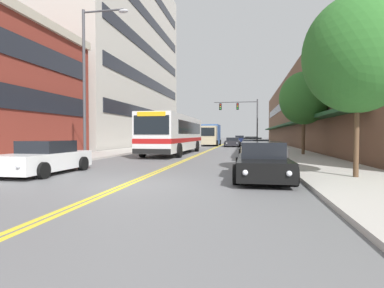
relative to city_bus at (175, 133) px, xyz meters
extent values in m
plane|color=slate|center=(2.13, 21.54, -1.74)|extent=(240.00, 240.00, 0.00)
cube|color=#B2ADA5|center=(-5.24, 21.54, -1.67)|extent=(3.74, 106.00, 0.13)
cube|color=#B2ADA5|center=(9.51, 21.54, -1.67)|extent=(3.74, 106.00, 0.13)
cube|color=yellow|center=(2.03, 21.54, -1.73)|extent=(0.14, 106.00, 0.01)
cube|color=yellow|center=(2.23, 21.54, -1.73)|extent=(0.14, 106.00, 0.01)
cube|color=#B2A893|center=(-7.24, -8.39, 7.25)|extent=(0.24, 15.20, 0.60)
cube|color=black|center=(-7.32, -8.39, 2.00)|extent=(0.08, 13.38, 1.40)
cube|color=black|center=(-7.32, -8.39, 4.98)|extent=(0.08, 13.38, 1.40)
cube|color=#BCB7AD|center=(-13.36, 16.19, 11.42)|extent=(12.00, 31.36, 26.32)
cube|color=black|center=(-7.32, 16.19, 2.65)|extent=(0.08, 28.85, 1.40)
cube|color=black|center=(-7.32, 16.19, 7.04)|extent=(0.08, 28.85, 1.40)
cube|color=black|center=(-7.32, 16.19, 11.42)|extent=(0.08, 28.85, 1.40)
cube|color=black|center=(-7.32, 16.19, 15.81)|extent=(0.08, 28.85, 1.40)
cube|color=brown|center=(15.63, 21.54, 3.37)|extent=(8.00, 68.00, 10.21)
cube|color=#1E4C28|center=(11.08, 21.54, 1.16)|extent=(1.10, 61.20, 0.24)
cube|color=black|center=(11.59, 21.54, 4.60)|extent=(0.08, 61.20, 1.40)
cube|color=silver|center=(0.00, -0.11, -0.03)|extent=(2.55, 12.49, 2.71)
cube|color=#B21919|center=(0.00, -0.11, -0.57)|extent=(2.57, 12.51, 0.32)
cube|color=black|center=(0.00, 0.51, 0.40)|extent=(2.58, 9.74, 0.98)
cube|color=black|center=(0.00, -6.38, 0.46)|extent=(2.29, 0.04, 1.19)
cube|color=yellow|center=(0.00, -6.39, 1.14)|extent=(1.83, 0.06, 0.28)
cube|color=black|center=(0.00, -6.40, -1.21)|extent=(2.50, 0.08, 0.32)
cylinder|color=black|center=(-1.30, -4.36, -1.24)|extent=(0.30, 1.00, 1.00)
cylinder|color=black|center=(1.30, -4.36, -1.24)|extent=(0.30, 1.00, 1.00)
cylinder|color=black|center=(-1.30, 3.32, -1.24)|extent=(0.30, 1.00, 1.00)
cylinder|color=black|center=(1.30, 3.32, -1.24)|extent=(0.30, 1.00, 1.00)
cube|color=#475675|center=(-2.23, 15.46, -1.20)|extent=(1.77, 4.65, 0.70)
cube|color=black|center=(-2.23, 15.64, -0.63)|extent=(1.52, 2.05, 0.45)
cylinder|color=black|center=(-3.14, 14.01, -1.40)|extent=(0.22, 0.68, 0.68)
cylinder|color=black|center=(-1.33, 14.01, -1.40)|extent=(0.22, 0.68, 0.68)
cylinder|color=black|center=(-3.14, 16.90, -1.40)|extent=(0.22, 0.68, 0.68)
cylinder|color=black|center=(-1.33, 16.90, -1.40)|extent=(0.22, 0.68, 0.68)
sphere|color=silver|center=(-2.85, 13.11, -1.17)|extent=(0.16, 0.16, 0.16)
sphere|color=silver|center=(-1.61, 13.11, -1.17)|extent=(0.16, 0.16, 0.16)
cube|color=red|center=(-2.87, 17.79, -1.17)|extent=(0.18, 0.04, 0.10)
cube|color=red|center=(-1.60, 17.79, -1.17)|extent=(0.18, 0.04, 0.10)
cube|color=white|center=(-2.15, -13.55, -1.23)|extent=(1.76, 4.26, 0.68)
cube|color=black|center=(-2.15, -13.38, -0.65)|extent=(1.51, 1.88, 0.48)
cylinder|color=black|center=(-1.25, -14.87, -1.43)|extent=(0.22, 0.60, 0.60)
cylinder|color=black|center=(-3.05, -12.23, -1.43)|extent=(0.22, 0.60, 0.60)
cylinder|color=black|center=(-1.25, -12.23, -1.43)|extent=(0.22, 0.60, 0.60)
sphere|color=silver|center=(-1.54, -15.70, -1.19)|extent=(0.16, 0.16, 0.16)
cube|color=red|center=(-2.78, -11.41, -1.19)|extent=(0.18, 0.04, 0.10)
cube|color=red|center=(-1.52, -11.41, -1.19)|extent=(0.18, 0.04, 0.10)
cube|color=black|center=(6.40, -13.38, -1.27)|extent=(1.70, 4.74, 0.59)
cube|color=black|center=(6.40, -13.19, -0.70)|extent=(1.47, 2.08, 0.54)
cylinder|color=black|center=(5.53, -14.85, -1.41)|extent=(0.22, 0.64, 0.64)
cylinder|color=black|center=(7.28, -14.85, -1.41)|extent=(0.22, 0.64, 0.64)
cylinder|color=black|center=(5.53, -11.91, -1.41)|extent=(0.22, 0.64, 0.64)
cylinder|color=black|center=(7.28, -11.91, -1.41)|extent=(0.22, 0.64, 0.64)
sphere|color=silver|center=(5.81, -15.77, -1.24)|extent=(0.16, 0.16, 0.16)
sphere|color=silver|center=(7.00, -15.77, -1.24)|extent=(0.16, 0.16, 0.16)
cube|color=red|center=(5.79, -11.00, -1.24)|extent=(0.18, 0.04, 0.10)
cube|color=red|center=(7.02, -11.00, -1.24)|extent=(0.18, 0.04, 0.10)
cube|color=#38383D|center=(6.46, 13.78, -1.19)|extent=(1.84, 4.36, 0.73)
cube|color=black|center=(6.46, 13.95, -0.60)|extent=(1.59, 1.92, 0.44)
cylinder|color=black|center=(5.52, 12.43, -1.40)|extent=(0.22, 0.67, 0.67)
cylinder|color=black|center=(7.40, 12.43, -1.40)|extent=(0.22, 0.67, 0.67)
cylinder|color=black|center=(5.52, 15.13, -1.40)|extent=(0.22, 0.67, 0.67)
cylinder|color=black|center=(7.40, 15.13, -1.40)|extent=(0.22, 0.67, 0.67)
sphere|color=silver|center=(5.82, 11.58, -1.15)|extent=(0.16, 0.16, 0.16)
sphere|color=silver|center=(7.11, 11.58, -1.15)|extent=(0.16, 0.16, 0.16)
cube|color=red|center=(5.80, 15.97, -1.15)|extent=(0.18, 0.04, 0.10)
cube|color=red|center=(7.12, 15.97, -1.15)|extent=(0.18, 0.04, 0.10)
cube|color=beige|center=(6.45, 5.53, -1.26)|extent=(1.94, 4.14, 0.62)
cube|color=black|center=(6.45, 5.69, -0.69)|extent=(1.67, 1.82, 0.52)
cylinder|color=black|center=(5.46, 4.24, -1.43)|extent=(0.22, 0.62, 0.62)
cylinder|color=black|center=(7.45, 4.24, -1.43)|extent=(0.22, 0.62, 0.62)
cylinder|color=black|center=(5.46, 6.81, -1.43)|extent=(0.22, 0.62, 0.62)
cylinder|color=black|center=(7.45, 6.81, -1.43)|extent=(0.22, 0.62, 0.62)
sphere|color=silver|center=(5.78, 3.44, -1.23)|extent=(0.16, 0.16, 0.16)
sphere|color=silver|center=(7.13, 3.44, -1.23)|extent=(0.16, 0.16, 0.16)
cube|color=red|center=(5.76, 7.61, -1.23)|extent=(0.18, 0.04, 0.10)
cube|color=red|center=(7.15, 7.61, -1.23)|extent=(0.18, 0.04, 0.10)
cube|color=#BCAD89|center=(6.44, -4.53, -1.21)|extent=(1.81, 4.55, 0.67)
cube|color=black|center=(6.44, -4.34, -0.67)|extent=(1.56, 2.00, 0.41)
cylinder|color=black|center=(5.51, -5.93, -1.39)|extent=(0.22, 0.70, 0.70)
cylinder|color=black|center=(7.37, -5.93, -1.39)|extent=(0.22, 0.70, 0.70)
cylinder|color=black|center=(5.51, -3.12, -1.39)|extent=(0.22, 0.70, 0.70)
cylinder|color=black|center=(7.37, -3.12, -1.39)|extent=(0.22, 0.70, 0.70)
sphere|color=silver|center=(5.81, -6.82, -1.17)|extent=(0.16, 0.16, 0.16)
sphere|color=silver|center=(7.07, -6.82, -1.17)|extent=(0.16, 0.16, 0.16)
cube|color=red|center=(5.79, -2.24, -1.17)|extent=(0.18, 0.04, 0.10)
cube|color=red|center=(7.09, -2.24, -1.17)|extent=(0.18, 0.04, 0.10)
cube|color=#19234C|center=(4.59, 35.33, -1.19)|extent=(1.90, 4.58, 0.74)
cube|color=black|center=(4.59, 35.51, -0.56)|extent=(1.64, 2.02, 0.52)
cylinder|color=black|center=(3.62, 33.91, -1.42)|extent=(0.22, 0.63, 0.63)
cylinder|color=black|center=(5.56, 33.91, -1.42)|extent=(0.22, 0.63, 0.63)
cylinder|color=black|center=(3.62, 36.75, -1.42)|extent=(0.22, 0.63, 0.63)
cylinder|color=black|center=(5.56, 36.75, -1.42)|extent=(0.22, 0.63, 0.63)
sphere|color=silver|center=(3.93, 33.02, -1.16)|extent=(0.16, 0.16, 0.16)
sphere|color=silver|center=(5.26, 33.02, -1.16)|extent=(0.16, 0.16, 0.16)
cube|color=red|center=(3.91, 37.63, -1.16)|extent=(0.18, 0.04, 0.10)
cube|color=red|center=(5.28, 37.63, -1.16)|extent=(0.18, 0.04, 0.10)
cube|color=#232328|center=(4.07, 15.94, -1.25)|extent=(1.84, 4.42, 0.63)
cube|color=black|center=(4.07, 16.12, -0.73)|extent=(1.58, 1.95, 0.41)
cylinder|color=black|center=(3.12, 14.57, -1.43)|extent=(0.22, 0.62, 0.62)
cylinder|color=black|center=(5.01, 14.57, -1.43)|extent=(0.22, 0.62, 0.62)
cylinder|color=black|center=(3.12, 17.31, -1.43)|extent=(0.22, 0.62, 0.62)
cylinder|color=black|center=(5.01, 17.31, -1.43)|extent=(0.22, 0.62, 0.62)
sphere|color=silver|center=(3.42, 13.71, -1.22)|extent=(0.16, 0.16, 0.16)
sphere|color=silver|center=(4.71, 13.71, -1.22)|extent=(0.16, 0.16, 0.16)
cube|color=red|center=(3.40, 18.16, -1.22)|extent=(0.18, 0.04, 0.10)
cube|color=red|center=(4.73, 18.16, -1.22)|extent=(0.18, 0.04, 0.10)
cube|color=#BCAD89|center=(0.65, 16.57, -0.21)|extent=(2.44, 2.11, 2.54)
cube|color=black|center=(0.65, 15.49, 0.25)|extent=(2.07, 0.04, 1.12)
cube|color=#335699|center=(0.65, 20.08, -0.07)|extent=(2.48, 4.92, 2.82)
cylinder|color=black|center=(-0.60, 16.57, -1.32)|extent=(0.28, 0.84, 0.84)
cylinder|color=black|center=(1.90, 16.57, -1.32)|extent=(0.28, 0.84, 0.84)
cylinder|color=black|center=(-0.60, 21.55, -1.32)|extent=(0.28, 0.84, 0.84)
cylinder|color=black|center=(1.90, 21.55, -1.32)|extent=(0.28, 0.84, 0.84)
cylinder|color=#47474C|center=(7.33, 17.69, 1.50)|extent=(0.18, 0.18, 6.46)
cylinder|color=#47474C|center=(4.36, 17.69, 4.38)|extent=(5.95, 0.11, 0.11)
cube|color=black|center=(4.66, 17.69, 3.78)|extent=(0.34, 0.26, 0.92)
sphere|color=red|center=(4.66, 17.53, 4.05)|extent=(0.18, 0.18, 0.18)
sphere|color=yellow|center=(4.66, 17.53, 3.78)|extent=(0.18, 0.18, 0.18)
sphere|color=green|center=(4.66, 17.53, 3.50)|extent=(0.18, 0.18, 0.18)
cylinder|color=black|center=(4.66, 17.69, 4.31)|extent=(0.02, 0.02, 0.14)
cube|color=black|center=(2.28, 17.69, 3.78)|extent=(0.34, 0.26, 0.92)
sphere|color=red|center=(2.28, 17.53, 4.05)|extent=(0.18, 0.18, 0.18)
sphere|color=yellow|center=(2.28, 17.53, 3.78)|extent=(0.18, 0.18, 0.18)
sphere|color=green|center=(2.28, 17.53, 3.50)|extent=(0.18, 0.18, 0.18)
cylinder|color=black|center=(2.28, 17.69, 4.31)|extent=(0.02, 0.02, 0.14)
cylinder|color=#47474C|center=(-3.17, -8.74, 2.54)|extent=(0.16, 0.16, 8.56)
cylinder|color=#47474C|center=(-1.98, -8.74, 6.67)|extent=(2.37, 0.10, 0.10)
ellipsoid|color=#B2B2B7|center=(-0.79, -8.74, 6.57)|extent=(0.56, 0.28, 0.20)
cylinder|color=brown|center=(9.52, -13.30, -0.29)|extent=(0.17, 0.17, 2.63)
ellipsoid|color=#2D6B28|center=(9.52, -13.30, 2.56)|extent=(3.60, 3.60, 3.96)
cylinder|color=brown|center=(10.03, -0.94, -0.28)|extent=(0.24, 0.24, 2.65)
ellipsoid|color=#2D6B28|center=(10.03, -0.94, 2.55)|extent=(3.55, 3.55, 3.91)
cylinder|color=#B7B7BC|center=(8.08, -7.05, -1.31)|extent=(0.22, 0.22, 0.60)
sphere|color=#B7B7BC|center=(8.08, -7.05, -0.96)|extent=(0.19, 0.19, 0.19)
cylinder|color=#B7B7BC|center=(7.94, -7.05, -1.24)|extent=(0.08, 0.10, 0.10)
camera|label=1|loc=(5.82, -24.31, -0.17)|focal=28.00mm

